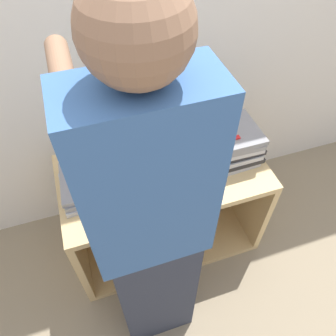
{
  "coord_description": "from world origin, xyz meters",
  "views": [
    {
      "loc": [
        -0.32,
        -0.77,
        1.96
      ],
      "look_at": [
        0.0,
        0.21,
        0.77
      ],
      "focal_mm": 35.0,
      "sensor_mm": 36.0,
      "label": 1
    }
  ],
  "objects": [
    {
      "name": "laptop_stack_right",
      "position": [
        0.35,
        0.29,
        0.75
      ],
      "size": [
        0.35,
        0.29,
        0.19
      ],
      "color": "#B7B7BC",
      "rests_on": "cart"
    },
    {
      "name": "inventory_tag",
      "position": [
        0.35,
        0.23,
        0.85
      ],
      "size": [
        0.06,
        0.02,
        0.01
      ],
      "color": "red",
      "rests_on": "laptop_stack_right"
    },
    {
      "name": "cart",
      "position": [
        0.0,
        0.36,
        0.33
      ],
      "size": [
        1.09,
        0.59,
        0.65
      ],
      "color": "tan",
      "rests_on": "ground_plane"
    },
    {
      "name": "laptop_stack_left",
      "position": [
        -0.35,
        0.3,
        0.69
      ],
      "size": [
        0.33,
        0.29,
        0.08
      ],
      "color": "#B7B7BC",
      "rests_on": "cart"
    },
    {
      "name": "laptop_open",
      "position": [
        0.0,
        0.35,
        0.71
      ],
      "size": [
        0.32,
        0.34,
        0.28
      ],
      "color": "#B7B7BC",
      "rests_on": "cart"
    },
    {
      "name": "ground_plane",
      "position": [
        0.0,
        0.0,
        0.0
      ],
      "size": [
        12.0,
        12.0,
        0.0
      ],
      "primitive_type": "plane",
      "color": "gray"
    },
    {
      "name": "person",
      "position": [
        -0.19,
        -0.18,
        0.91
      ],
      "size": [
        0.4,
        0.54,
        1.79
      ],
      "color": "#2D3342",
      "rests_on": "ground_plane"
    },
    {
      "name": "wall_back",
      "position": [
        0.0,
        0.7,
        1.2
      ],
      "size": [
        8.0,
        0.05,
        2.4
      ],
      "color": "silver",
      "rests_on": "ground_plane"
    }
  ]
}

